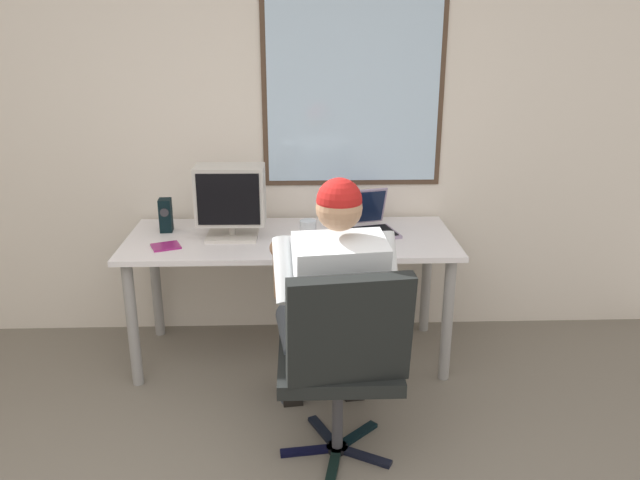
{
  "coord_description": "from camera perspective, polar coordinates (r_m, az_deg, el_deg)",
  "views": [
    {
      "loc": [
        0.32,
        -1.16,
        1.85
      ],
      "look_at": [
        0.41,
        1.71,
        0.86
      ],
      "focal_mm": 35.56,
      "sensor_mm": 36.0,
      "label": 1
    }
  ],
  "objects": [
    {
      "name": "office_chair",
      "position": [
        2.66,
        2.08,
        -10.11
      ],
      "size": [
        0.54,
        0.58,
        0.95
      ],
      "color": "black",
      "rests_on": "ground"
    },
    {
      "name": "wall_rear",
      "position": [
        3.78,
        -6.4,
        10.06
      ],
      "size": [
        5.34,
        0.08,
        2.51
      ],
      "color": "silver",
      "rests_on": "ground"
    },
    {
      "name": "person_seated",
      "position": [
        2.83,
        1.19,
        -5.66
      ],
      "size": [
        0.57,
        0.77,
        1.26
      ],
      "color": "#434A55",
      "rests_on": "ground"
    },
    {
      "name": "desk_speaker",
      "position": [
        3.66,
        -13.72,
        2.19
      ],
      "size": [
        0.07,
        0.09,
        0.19
      ],
      "color": "black",
      "rests_on": "desk"
    },
    {
      "name": "wine_glass",
      "position": [
        3.3,
        -1.08,
        1.09
      ],
      "size": [
        0.09,
        0.09,
        0.15
      ],
      "color": "silver",
      "rests_on": "desk"
    },
    {
      "name": "cd_case",
      "position": [
        3.42,
        -13.71,
        -0.55
      ],
      "size": [
        0.18,
        0.17,
        0.01
      ],
      "color": "#911E68",
      "rests_on": "desk"
    },
    {
      "name": "desk",
      "position": [
        3.52,
        -2.64,
        -1.1
      ],
      "size": [
        1.8,
        0.72,
        0.73
      ],
      "color": "gray",
      "rests_on": "ground"
    },
    {
      "name": "crt_monitor",
      "position": [
        3.44,
        -8.06,
        3.86
      ],
      "size": [
        0.37,
        0.23,
        0.4
      ],
      "color": "beige",
      "rests_on": "desk"
    },
    {
      "name": "laptop",
      "position": [
        3.58,
        4.03,
        1.72
      ],
      "size": [
        0.37,
        0.38,
        0.23
      ],
      "color": "#9483A0",
      "rests_on": "desk"
    }
  ]
}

